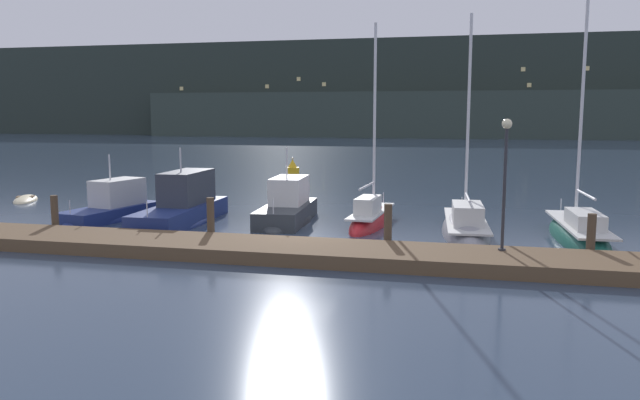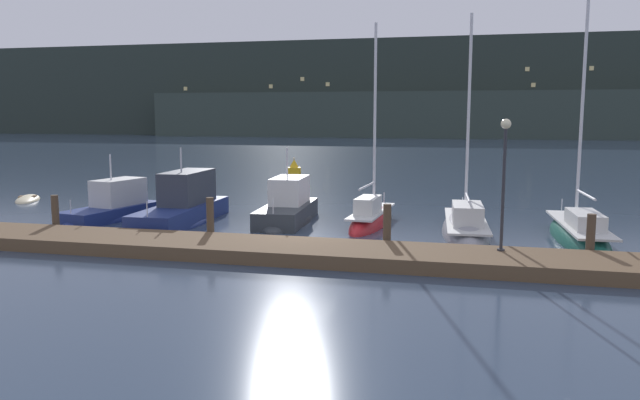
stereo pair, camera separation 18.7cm
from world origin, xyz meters
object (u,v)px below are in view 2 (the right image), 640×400
motorboat_berth_3 (287,215)px  sailboat_berth_5 (466,230)px  rowboat_adrift (28,200)px  sailboat_berth_4 (371,221)px  dock_lamppost (504,164)px  motorboat_berth_2 (183,213)px  sailboat_berth_6 (579,238)px  channel_buoy (294,177)px  motorboat_berth_1 (113,213)px

motorboat_berth_3 → sailboat_berth_5: bearing=-6.5°
sailboat_berth_5 → rowboat_adrift: sailboat_berth_5 is taller
sailboat_berth_4 → rowboat_adrift: 19.91m
motorboat_berth_3 → dock_lamppost: (8.85, -5.97, 2.90)m
motorboat_berth_2 → sailboat_berth_6: bearing=-0.7°
sailboat_berth_5 → sailboat_berth_6: 4.20m
motorboat_berth_3 → sailboat_berth_6: 11.98m
sailboat_berth_5 → channel_buoy: 16.38m
motorboat_berth_2 → sailboat_berth_6: size_ratio=0.68×
motorboat_berth_3 → rowboat_adrift: bearing=168.5°
sailboat_berth_5 → sailboat_berth_6: sailboat_berth_6 is taller
sailboat_berth_4 → channel_buoy: sailboat_berth_4 is taller
sailboat_berth_4 → dock_lamppost: bearing=-50.2°
motorboat_berth_3 → sailboat_berth_4: bearing=3.0°
sailboat_berth_6 → motorboat_berth_1: bearing=179.0°
motorboat_berth_3 → sailboat_berth_5: size_ratio=0.63×
sailboat_berth_4 → channel_buoy: (-6.68, 11.32, 0.63)m
sailboat_berth_4 → sailboat_berth_5: 4.15m
rowboat_adrift → motorboat_berth_3: bearing=-11.5°
channel_buoy → dock_lamppost: (11.80, -17.48, 2.46)m
motorboat_berth_3 → sailboat_berth_5: 7.78m
motorboat_berth_2 → channel_buoy: motorboat_berth_2 is taller
motorboat_berth_3 → channel_buoy: size_ratio=2.92×
motorboat_berth_3 → sailboat_berth_5: (7.73, -0.88, -0.20)m
motorboat_berth_1 → channel_buoy: size_ratio=2.83×
motorboat_berth_2 → channel_buoy: 12.88m
motorboat_berth_3 → dock_lamppost: 11.06m
rowboat_adrift → sailboat_berth_4: bearing=-8.8°
rowboat_adrift → motorboat_berth_2: bearing=-21.5°
motorboat_berth_2 → motorboat_berth_1: bearing=177.7°
motorboat_berth_3 → sailboat_berth_6: sailboat_berth_6 is taller
channel_buoy → sailboat_berth_5: bearing=-49.2°
motorboat_berth_3 → sailboat_berth_4: size_ratio=0.64×
channel_buoy → rowboat_adrift: bearing=-147.6°
sailboat_berth_4 → sailboat_berth_5: size_ratio=0.98×
motorboat_berth_2 → channel_buoy: bearing=83.5°
sailboat_berth_4 → dock_lamppost: 8.59m
motorboat_berth_1 → sailboat_berth_6: bearing=-1.0°
motorboat_berth_2 → rowboat_adrift: 12.41m
motorboat_berth_2 → sailboat_berth_5: size_ratio=0.79×
motorboat_berth_1 → rowboat_adrift: size_ratio=1.74×
sailboat_berth_4 → motorboat_berth_3: bearing=-177.0°
channel_buoy → sailboat_berth_6: bearing=-41.2°
motorboat_berth_2 → sailboat_berth_5: sailboat_berth_5 is taller
dock_lamppost → channel_buoy: bearing=124.0°
motorboat_berth_1 → motorboat_berth_2: motorboat_berth_2 is taller
channel_buoy → dock_lamppost: 21.23m
sailboat_berth_4 → dock_lamppost: (5.13, -6.16, 3.09)m
rowboat_adrift → channel_buoy: bearing=32.4°
motorboat_berth_3 → motorboat_berth_2: bearing=-163.8°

